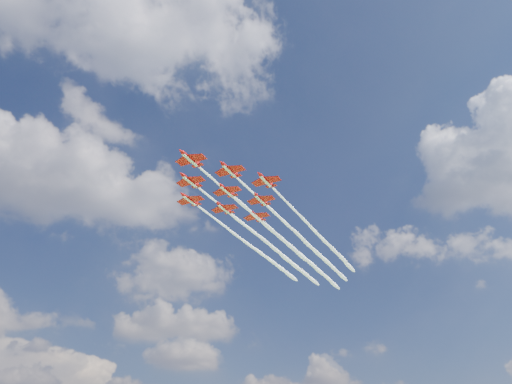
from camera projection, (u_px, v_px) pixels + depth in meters
The scene contains 9 objects.
jet_lead at pixel (259, 219), 182.56m from camera, with size 69.65×70.76×2.70m.
jet_row2_port at pixel (289, 226), 188.10m from camera, with size 69.65×70.76×2.70m.
jet_row2_starb at pixel (255, 233), 193.81m from camera, with size 69.65×70.76×2.70m.
jet_row3_port at pixel (317, 233), 193.63m from camera, with size 69.65×70.76×2.70m.
jet_row3_centre at pixel (283, 239), 199.34m from camera, with size 69.65×70.76×2.70m.
jet_row3_starb at pixel (251, 246), 205.05m from camera, with size 69.65×70.76×2.70m.
jet_row4_port at pixel (310, 246), 204.87m from camera, with size 69.65×70.76×2.70m.
jet_row4_starb at pixel (278, 252), 210.59m from camera, with size 69.65×70.76×2.70m.
jet_tail at pixel (303, 257), 216.12m from camera, with size 69.65×70.76×2.70m.
Camera 1 is at (-36.52, -144.52, 4.00)m, focal length 35.00 mm.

